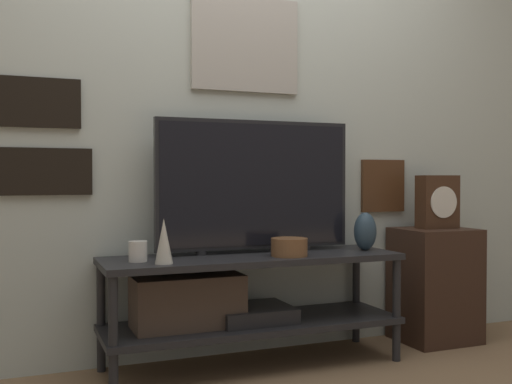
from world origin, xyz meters
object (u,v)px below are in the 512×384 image
object	(u,v)px
vase_slim_bronze	(164,241)
candle_jar	(138,251)
mantel_clock	(438,202)
vase_wide_bowl	(289,247)
vase_urn_stoneware	(365,231)
television	(255,185)

from	to	relation	value
vase_slim_bronze	candle_jar	distance (m)	0.15
mantel_clock	vase_slim_bronze	bearing A→B (deg)	-173.95
vase_wide_bowl	candle_jar	bearing A→B (deg)	173.72
vase_urn_stoneware	vase_slim_bronze	size ratio (longest dim) A/B	0.99
vase_urn_stoneware	candle_jar	bearing A→B (deg)	179.34
vase_slim_bronze	mantel_clock	world-z (taller)	mantel_clock
television	mantel_clock	size ratio (longest dim) A/B	3.42
candle_jar	television	bearing A→B (deg)	10.32
vase_wide_bowl	vase_slim_bronze	distance (m)	0.61
vase_wide_bowl	vase_urn_stoneware	bearing A→B (deg)	7.92
television	vase_slim_bronze	bearing A→B (deg)	-157.14
vase_slim_bronze	candle_jar	size ratio (longest dim) A/B	2.14
vase_slim_bronze	mantel_clock	distance (m)	1.59
television	vase_wide_bowl	xyz separation A→B (m)	(0.10, -0.19, -0.29)
vase_urn_stoneware	mantel_clock	xyz separation A→B (m)	(0.51, 0.08, 0.14)
television	vase_wide_bowl	bearing A→B (deg)	-62.02
television	vase_urn_stoneware	distance (m)	0.62
vase_wide_bowl	vase_slim_bronze	bearing A→B (deg)	-177.35
candle_jar	mantel_clock	distance (m)	1.68
vase_wide_bowl	mantel_clock	world-z (taller)	mantel_clock
vase_wide_bowl	vase_slim_bronze	xyz separation A→B (m)	(-0.61, -0.03, 0.06)
mantel_clock	television	bearing A→B (deg)	177.47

